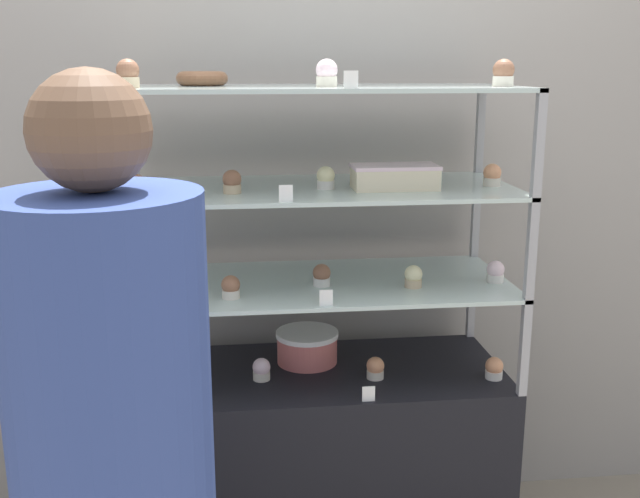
# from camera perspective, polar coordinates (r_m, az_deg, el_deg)

# --- Properties ---
(back_wall) EXTENTS (8.00, 0.05, 2.60)m
(back_wall) POSITION_cam_1_polar(r_m,az_deg,el_deg) (2.54, -1.05, 7.67)
(back_wall) COLOR gray
(back_wall) RESTS_ON ground_plane
(display_base) EXTENTS (1.12, 0.50, 0.66)m
(display_base) POSITION_cam_1_polar(r_m,az_deg,el_deg) (2.47, 0.00, -16.31)
(display_base) COLOR black
(display_base) RESTS_ON ground_plane
(display_riser_lower) EXTENTS (1.12, 0.50, 0.28)m
(display_riser_lower) POSITION_cam_1_polar(r_m,az_deg,el_deg) (2.23, 0.00, -2.93)
(display_riser_lower) COLOR #99999E
(display_riser_lower) RESTS_ON display_base
(display_riser_middle) EXTENTS (1.12, 0.50, 0.28)m
(display_riser_middle) POSITION_cam_1_polar(r_m,az_deg,el_deg) (2.17, 0.00, 4.29)
(display_riser_middle) COLOR #99999E
(display_riser_middle) RESTS_ON display_riser_lower
(display_riser_upper) EXTENTS (1.12, 0.50, 0.28)m
(display_riser_upper) POSITION_cam_1_polar(r_m,az_deg,el_deg) (2.14, 0.00, 11.83)
(display_riser_upper) COLOR #99999E
(display_riser_upper) RESTS_ON display_riser_middle
(layer_cake_centerpiece) EXTENTS (0.20, 0.20, 0.10)m
(layer_cake_centerpiece) POSITION_cam_1_polar(r_m,az_deg,el_deg) (2.37, -0.98, -7.45)
(layer_cake_centerpiece) COLOR #C66660
(layer_cake_centerpiece) RESTS_ON display_base
(sheet_cake_frosted) EXTENTS (0.24, 0.13, 0.07)m
(sheet_cake_frosted) POSITION_cam_1_polar(r_m,az_deg,el_deg) (2.14, 5.71, 5.50)
(sheet_cake_frosted) COLOR beige
(sheet_cake_frosted) RESTS_ON display_riser_middle
(cupcake_0) EXTENTS (0.05, 0.05, 0.07)m
(cupcake_0) POSITION_cam_1_polar(r_m,az_deg,el_deg) (2.28, -13.01, -9.27)
(cupcake_0) COLOR white
(cupcake_0) RESTS_ON display_base
(cupcake_1) EXTENTS (0.05, 0.05, 0.07)m
(cupcake_1) POSITION_cam_1_polar(r_m,az_deg,el_deg) (2.26, -4.48, -9.14)
(cupcake_1) COLOR beige
(cupcake_1) RESTS_ON display_base
(cupcake_2) EXTENTS (0.05, 0.05, 0.07)m
(cupcake_2) POSITION_cam_1_polar(r_m,az_deg,el_deg) (2.27, 4.23, -9.05)
(cupcake_2) COLOR beige
(cupcake_2) RESTS_ON display_base
(cupcake_3) EXTENTS (0.05, 0.05, 0.07)m
(cupcake_3) POSITION_cam_1_polar(r_m,az_deg,el_deg) (2.32, 13.13, -8.85)
(cupcake_3) COLOR white
(cupcake_3) RESTS_ON display_base
(price_tag_0) EXTENTS (0.04, 0.00, 0.04)m
(price_tag_0) POSITION_cam_1_polar(r_m,az_deg,el_deg) (2.12, 3.72, -10.96)
(price_tag_0) COLOR white
(price_tag_0) RESTS_ON display_base
(cupcake_4) EXTENTS (0.05, 0.05, 0.06)m
(cupcake_4) POSITION_cam_1_polar(r_m,az_deg,el_deg) (2.16, -13.29, -2.54)
(cupcake_4) COLOR #CCB28C
(cupcake_4) RESTS_ON display_riser_lower
(cupcake_5) EXTENTS (0.05, 0.05, 0.06)m
(cupcake_5) POSITION_cam_1_polar(r_m,az_deg,el_deg) (2.08, -6.82, -2.92)
(cupcake_5) COLOR beige
(cupcake_5) RESTS_ON display_riser_lower
(cupcake_6) EXTENTS (0.05, 0.05, 0.06)m
(cupcake_6) POSITION_cam_1_polar(r_m,az_deg,el_deg) (2.18, 0.01, -2.02)
(cupcake_6) COLOR white
(cupcake_6) RESTS_ON display_riser_lower
(cupcake_7) EXTENTS (0.05, 0.05, 0.06)m
(cupcake_7) POSITION_cam_1_polar(r_m,az_deg,el_deg) (2.18, 7.12, -2.11)
(cupcake_7) COLOR #CCB28C
(cupcake_7) RESTS_ON display_riser_lower
(cupcake_8) EXTENTS (0.05, 0.05, 0.06)m
(cupcake_8) POSITION_cam_1_polar(r_m,az_deg,el_deg) (2.27, 13.22, -1.71)
(cupcake_8) COLOR white
(cupcake_8) RESTS_ON display_riser_lower
(price_tag_1) EXTENTS (0.04, 0.00, 0.04)m
(price_tag_1) POSITION_cam_1_polar(r_m,az_deg,el_deg) (2.00, 0.47, -3.74)
(price_tag_1) COLOR white
(price_tag_1) RESTS_ON display_riser_lower
(cupcake_9) EXTENTS (0.05, 0.05, 0.06)m
(cupcake_9) POSITION_cam_1_polar(r_m,az_deg,el_deg) (2.03, -13.85, 4.65)
(cupcake_9) COLOR #CCB28C
(cupcake_9) RESTS_ON display_riser_middle
(cupcake_10) EXTENTS (0.05, 0.05, 0.06)m
(cupcake_10) POSITION_cam_1_polar(r_m,az_deg,el_deg) (2.07, -6.72, 5.09)
(cupcake_10) COLOR #CCB28C
(cupcake_10) RESTS_ON display_riser_middle
(cupcake_11) EXTENTS (0.05, 0.05, 0.06)m
(cupcake_11) POSITION_cam_1_polar(r_m,az_deg,el_deg) (2.12, 0.44, 5.42)
(cupcake_11) COLOR white
(cupcake_11) RESTS_ON display_riser_middle
(cupcake_12) EXTENTS (0.05, 0.05, 0.06)m
(cupcake_12) POSITION_cam_1_polar(r_m,az_deg,el_deg) (2.23, 12.98, 5.49)
(cupcake_12) COLOR beige
(cupcake_12) RESTS_ON display_riser_middle
(price_tag_2) EXTENTS (0.04, 0.00, 0.04)m
(price_tag_2) POSITION_cam_1_polar(r_m,az_deg,el_deg) (1.92, -2.62, 4.25)
(price_tag_2) COLOR white
(price_tag_2) RESTS_ON display_riser_middle
(cupcake_13) EXTENTS (0.06, 0.06, 0.07)m
(cupcake_13) POSITION_cam_1_polar(r_m,az_deg,el_deg) (2.01, -14.43, 12.79)
(cupcake_13) COLOR #CCB28C
(cupcake_13) RESTS_ON display_riser_upper
(cupcake_14) EXTENTS (0.06, 0.06, 0.07)m
(cupcake_14) POSITION_cam_1_polar(r_m,az_deg,el_deg) (2.05, 0.51, 13.22)
(cupcake_14) COLOR beige
(cupcake_14) RESTS_ON display_riser_upper
(cupcake_15) EXTENTS (0.06, 0.06, 0.07)m
(cupcake_15) POSITION_cam_1_polar(r_m,az_deg,el_deg) (2.14, 13.80, 12.87)
(cupcake_15) COLOR beige
(cupcake_15) RESTS_ON display_riser_upper
(price_tag_3) EXTENTS (0.04, 0.00, 0.04)m
(price_tag_3) POSITION_cam_1_polar(r_m,az_deg,el_deg) (1.92, 2.38, 12.77)
(price_tag_3) COLOR white
(price_tag_3) RESTS_ON display_riser_upper
(donut_glazed) EXTENTS (0.15, 0.15, 0.04)m
(donut_glazed) POSITION_cam_1_polar(r_m,az_deg,el_deg) (2.19, -8.98, 12.71)
(donut_glazed) COLOR brown
(donut_glazed) RESTS_ON display_riser_upper
(customer_figure) EXTENTS (0.37, 0.37, 1.57)m
(customer_figure) POSITION_cam_1_polar(r_m,az_deg,el_deg) (1.50, -15.35, -16.11)
(customer_figure) COLOR #282D47
(customer_figure) RESTS_ON ground_plane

